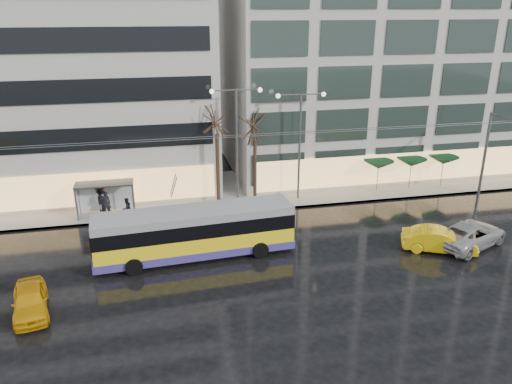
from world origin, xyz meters
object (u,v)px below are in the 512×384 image
object	(u,v)px
bus_shelter	(100,191)
street_lamp_near	(237,131)
trolleybus	(195,234)
taxi_a	(30,301)

from	to	relation	value
bus_shelter	street_lamp_near	xyz separation A→B (m)	(10.38, 0.11, 4.03)
trolleybus	bus_shelter	distance (m)	10.16
bus_shelter	taxi_a	bearing A→B (deg)	-102.15
taxi_a	bus_shelter	bearing A→B (deg)	67.05
trolleybus	taxi_a	bearing A→B (deg)	-153.73
bus_shelter	street_lamp_near	world-z (taller)	street_lamp_near
bus_shelter	street_lamp_near	distance (m)	11.14
trolleybus	bus_shelter	size ratio (longest dim) A/B	2.96
trolleybus	street_lamp_near	size ratio (longest dim) A/B	1.38
bus_shelter	street_lamp_near	size ratio (longest dim) A/B	0.47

